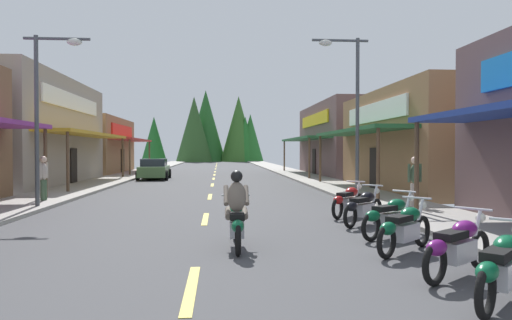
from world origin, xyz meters
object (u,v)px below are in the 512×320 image
(motorcycle_parked_right_5, at_px, (348,200))
(pedestrian_browsing, at_px, (415,179))
(parked_car_curbside, at_px, (154,169))
(motorcycle_parked_right_3, at_px, (391,216))
(motorcycle_parked_right_2, at_px, (405,227))
(pedestrian_by_shop, at_px, (44,176))
(streetlamp_right, at_px, (349,95))
(motorcycle_parked_right_0, at_px, (502,266))
(rider_cruising_lead, at_px, (237,216))
(motorcycle_parked_right_4, at_px, (363,207))
(motorcycle_parked_right_1, at_px, (458,246))
(streetlamp_left, at_px, (47,95))

(motorcycle_parked_right_5, distance_m, pedestrian_browsing, 2.92)
(parked_car_curbside, bearing_deg, motorcycle_parked_right_3, -161.54)
(motorcycle_parked_right_2, bearing_deg, pedestrian_by_shop, 95.27)
(streetlamp_right, distance_m, motorcycle_parked_right_0, 12.48)
(rider_cruising_lead, bearing_deg, parked_car_curbside, 11.79)
(motorcycle_parked_right_4, bearing_deg, motorcycle_parked_right_3, -134.19)
(motorcycle_parked_right_4, xyz_separation_m, motorcycle_parked_right_5, (0.03, 1.57, 0.00))
(motorcycle_parked_right_2, bearing_deg, rider_cruising_lead, 125.75)
(motorcycle_parked_right_3, relative_size, motorcycle_parked_right_5, 1.06)
(rider_cruising_lead, bearing_deg, motorcycle_parked_right_4, -51.98)
(motorcycle_parked_right_5, bearing_deg, motorcycle_parked_right_4, -141.02)
(motorcycle_parked_right_2, relative_size, parked_car_curbside, 0.38)
(pedestrian_by_shop, bearing_deg, motorcycle_parked_right_2, -34.22)
(motorcycle_parked_right_0, distance_m, motorcycle_parked_right_4, 6.41)
(motorcycle_parked_right_4, bearing_deg, pedestrian_browsing, 1.33)
(motorcycle_parked_right_2, height_order, motorcycle_parked_right_3, same)
(motorcycle_parked_right_2, height_order, motorcycle_parked_right_5, same)
(streetlamp_right, distance_m, motorcycle_parked_right_5, 5.41)
(streetlamp_right, height_order, motorcycle_parked_right_3, streetlamp_right)
(motorcycle_parked_right_1, distance_m, motorcycle_parked_right_4, 5.11)
(motorcycle_parked_right_0, xyz_separation_m, motorcycle_parked_right_5, (0.23, 7.98, 0.00))
(streetlamp_left, xyz_separation_m, motorcycle_parked_right_5, (9.53, -2.50, -3.32))
(streetlamp_left, relative_size, motorcycle_parked_right_2, 3.51)
(streetlamp_right, height_order, motorcycle_parked_right_1, streetlamp_right)
(motorcycle_parked_right_0, distance_m, motorcycle_parked_right_1, 1.30)
(motorcycle_parked_right_3, xyz_separation_m, motorcycle_parked_right_5, (-0.03, 3.38, 0.00))
(motorcycle_parked_right_3, height_order, motorcycle_parked_right_5, same)
(pedestrian_by_shop, distance_m, pedestrian_browsing, 13.21)
(motorcycle_parked_right_1, bearing_deg, motorcycle_parked_right_0, -131.28)
(motorcycle_parked_right_5, bearing_deg, streetlamp_right, 24.41)
(pedestrian_browsing, bearing_deg, streetlamp_right, -170.94)
(motorcycle_parked_right_0, bearing_deg, parked_car_curbside, 62.46)
(motorcycle_parked_right_1, xyz_separation_m, pedestrian_by_shop, (-10.16, 10.92, 0.54))
(motorcycle_parked_right_1, relative_size, motorcycle_parked_right_4, 1.10)
(motorcycle_parked_right_3, height_order, motorcycle_parked_right_4, same)
(pedestrian_by_shop, bearing_deg, motorcycle_parked_right_1, -38.82)
(streetlamp_right, distance_m, pedestrian_by_shop, 11.81)
(motorcycle_parked_right_3, bearing_deg, pedestrian_browsing, 25.75)
(motorcycle_parked_right_5, bearing_deg, streetlamp_left, 115.54)
(motorcycle_parked_right_1, relative_size, pedestrian_by_shop, 1.00)
(motorcycle_parked_right_2, height_order, motorcycle_parked_right_4, same)
(parked_car_curbside, bearing_deg, pedestrian_by_shop, 170.24)
(motorcycle_parked_right_3, xyz_separation_m, rider_cruising_lead, (-3.50, -0.87, 0.17))
(rider_cruising_lead, height_order, pedestrian_browsing, pedestrian_browsing)
(motorcycle_parked_right_1, relative_size, rider_cruising_lead, 0.83)
(motorcycle_parked_right_3, distance_m, rider_cruising_lead, 3.61)
(pedestrian_by_shop, bearing_deg, streetlamp_right, 6.58)
(motorcycle_parked_right_2, height_order, rider_cruising_lead, rider_cruising_lead)
(motorcycle_parked_right_3, bearing_deg, motorcycle_parked_right_1, -128.42)
(streetlamp_left, height_order, pedestrian_by_shop, streetlamp_left)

